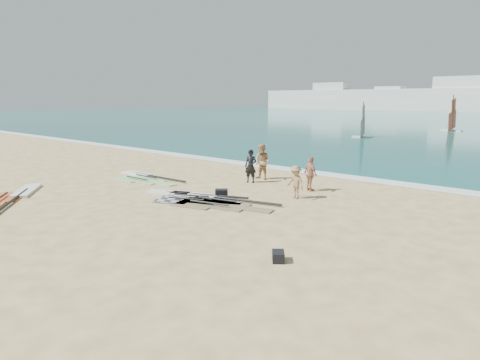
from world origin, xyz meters
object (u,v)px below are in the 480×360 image
Objects in this scene: gear_bag_far at (278,256)px; beachgoer_back at (310,174)px; person_wetsuit at (251,166)px; rig_green at (142,177)px; beachgoer_left at (262,162)px; gear_bag_near at (222,193)px; rig_orange at (209,200)px; rig_grey at (184,197)px; rig_red at (5,198)px; beachgoer_mid at (295,182)px.

gear_bag_far is 9.08m from beachgoer_back.
beachgoer_back is (3.50, 0.29, -0.04)m from person_wetsuit.
beachgoer_left reaches higher than rig_green.
beachgoer_left is at bearing 74.22° from person_wetsuit.
gear_bag_near is at bearing -91.77° from person_wetsuit.
rig_orange is at bearing 90.41° from beachgoer_back.
gear_bag_near is 0.32× the size of person_wetsuit.
rig_orange is 7.13m from gear_bag_far.
gear_bag_far is 0.28× the size of beachgoer_back.
beachgoer_back reaches higher than rig_grey.
rig_red is 3.03× the size of person_wetsuit.
beachgoer_left reaches higher than beachgoer_mid.
beachgoer_back is at bearing -13.13° from person_wetsuit.
rig_red is 9.84m from gear_bag_near.
rig_green is at bearing 47.74° from beachgoer_back.
person_wetsuit is at bearing 32.58° from beachgoer_back.
person_wetsuit is 0.90× the size of beachgoer_left.
rig_orange is at bearing -117.98° from beachgoer_mid.
person_wetsuit is (5.58, 2.99, 0.85)m from rig_green.
rig_green is (-5.32, 1.66, 0.00)m from rig_grey.
rig_red is 11.87m from person_wetsuit.
gear_bag_far reaches higher than rig_red.
rig_orange is at bearing -10.90° from rig_grey.
rig_red is at bearing -140.28° from person_wetsuit.
beachgoer_back is at bearing 30.20° from rig_grey.
gear_bag_near is at bearing 21.33° from rig_grey.
rig_red is 13.74m from gear_bag_far.
rig_grey is 8.80× the size of gear_bag_near.
rig_green is at bearing 154.60° from rig_orange.
gear_bag_far is at bearing 142.25° from beachgoer_back.
rig_grey is at bearing -19.52° from rig_green.
rig_green is 6.59m from gear_bag_near.
rig_grey is 3.32× the size of beachgoer_mid.
beachgoer_mid is at bearing 118.32° from gear_bag_far.
beachgoer_left reaches higher than rig_orange.
rig_grey is 2.55× the size of beachgoer_left.
rig_orange is 3.69× the size of beachgoer_mid.
gear_bag_far reaches higher than rig_orange.
rig_orange is 0.94m from gear_bag_near.
beachgoer_mid is (-3.48, 6.46, 0.62)m from gear_bag_far.
person_wetsuit reaches higher than beachgoer_back.
person_wetsuit is at bearing 132.29° from gear_bag_far.
rig_orange reaches higher than rig_grey.
gear_bag_near is 3.66m from person_wetsuit.
beachgoer_mid is (2.68, 2.87, 0.72)m from rig_orange.
rig_grey is at bearing -126.87° from beachgoer_mid.
person_wetsuit reaches higher than rig_orange.
beachgoer_mid is (10.11, 8.49, 0.71)m from rig_red.
rig_grey is at bearing 177.98° from rig_orange.
gear_bag_far is (6.16, -3.58, 0.09)m from rig_orange.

